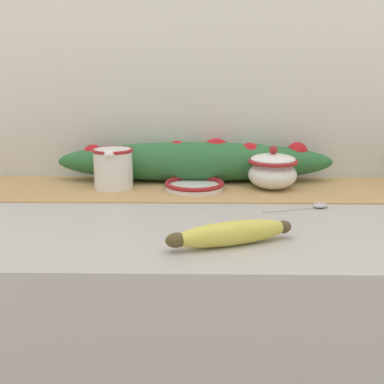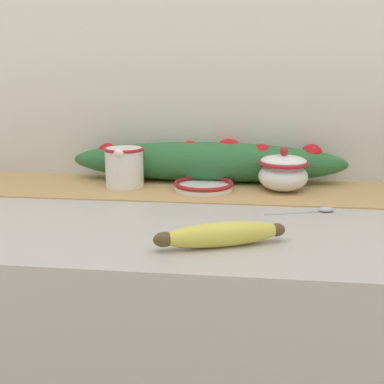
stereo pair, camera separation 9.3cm
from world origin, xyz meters
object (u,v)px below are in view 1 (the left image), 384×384
(small_dish, at_px, (193,185))
(spoon, at_px, (315,206))
(cream_pitcher, at_px, (113,167))
(banana, at_px, (231,233))
(sugar_bowl, at_px, (273,170))

(small_dish, xyz_separation_m, spoon, (0.26, -0.15, -0.01))
(cream_pitcher, xyz_separation_m, banana, (0.26, -0.38, -0.03))
(small_dish, height_order, spoon, small_dish)
(sugar_bowl, bearing_deg, spoon, -66.77)
(sugar_bowl, bearing_deg, cream_pitcher, 179.80)
(banana, bearing_deg, small_dish, 100.53)
(spoon, bearing_deg, cream_pitcher, 144.37)
(cream_pitcher, relative_size, banana, 0.53)
(sugar_bowl, bearing_deg, small_dish, -176.44)
(small_dish, distance_m, spoon, 0.30)
(small_dish, bearing_deg, banana, -79.47)
(banana, bearing_deg, spoon, 49.46)
(sugar_bowl, xyz_separation_m, small_dish, (-0.19, -0.01, -0.04))
(small_dish, bearing_deg, spoon, -29.61)
(cream_pitcher, xyz_separation_m, spoon, (0.45, -0.16, -0.05))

